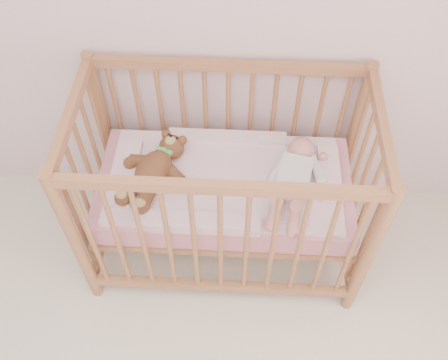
# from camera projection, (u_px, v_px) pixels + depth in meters

# --- Properties ---
(crib) EXTENTS (1.36, 0.76, 1.00)m
(crib) POSITION_uv_depth(u_px,v_px,m) (225.00, 187.00, 2.43)
(crib) COLOR #AB6E48
(crib) RESTS_ON floor
(mattress) EXTENTS (1.22, 0.62, 0.13)m
(mattress) POSITION_uv_depth(u_px,v_px,m) (225.00, 189.00, 2.44)
(mattress) COLOR pink
(mattress) RESTS_ON crib
(blanket) EXTENTS (1.10, 0.58, 0.06)m
(blanket) POSITION_uv_depth(u_px,v_px,m) (225.00, 179.00, 2.38)
(blanket) COLOR pink
(blanket) RESTS_ON mattress
(baby) EXTENTS (0.40, 0.62, 0.14)m
(baby) POSITION_uv_depth(u_px,v_px,m) (294.00, 176.00, 2.30)
(baby) COLOR silver
(baby) RESTS_ON blanket
(teddy_bear) EXTENTS (0.51, 0.58, 0.13)m
(teddy_bear) POSITION_uv_depth(u_px,v_px,m) (153.00, 169.00, 2.31)
(teddy_bear) COLOR brown
(teddy_bear) RESTS_ON blanket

